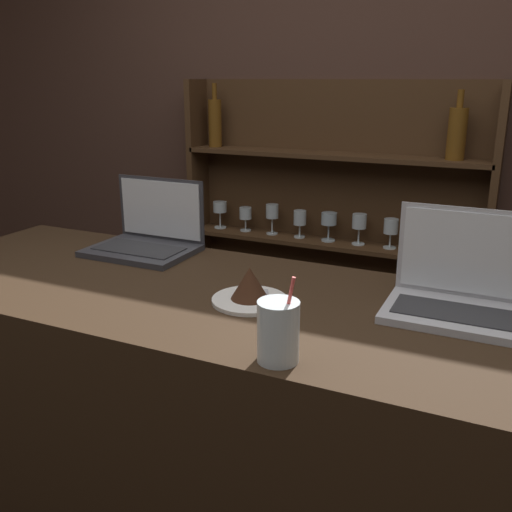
# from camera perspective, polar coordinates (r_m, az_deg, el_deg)

# --- Properties ---
(bar_counter) EXTENTS (1.92, 0.67, 1.10)m
(bar_counter) POSITION_cam_1_polar(r_m,az_deg,el_deg) (1.73, -2.77, -21.07)
(bar_counter) COLOR black
(bar_counter) RESTS_ON ground_plane
(back_wall) EXTENTS (7.00, 0.06, 2.70)m
(back_wall) POSITION_cam_1_polar(r_m,az_deg,el_deg) (2.66, 11.18, 11.17)
(back_wall) COLOR #4C3328
(back_wall) RESTS_ON ground_plane
(back_shelf) EXTENTS (1.40, 0.18, 1.62)m
(back_shelf) POSITION_cam_1_polar(r_m,az_deg,el_deg) (2.72, 7.48, 0.70)
(back_shelf) COLOR #472D19
(back_shelf) RESTS_ON ground_plane
(laptop_near) EXTENTS (0.32, 0.24, 0.22)m
(laptop_near) POSITION_cam_1_polar(r_m,az_deg,el_deg) (1.83, -10.76, 1.95)
(laptop_near) COLOR #333338
(laptop_near) RESTS_ON bar_counter
(laptop_far) EXTENTS (0.30, 0.22, 0.24)m
(laptop_far) POSITION_cam_1_polar(r_m,az_deg,el_deg) (1.40, 19.42, -3.27)
(laptop_far) COLOR #ADADB2
(laptop_far) RESTS_ON bar_counter
(cake_plate) EXTENTS (0.19, 0.19, 0.09)m
(cake_plate) POSITION_cam_1_polar(r_m,az_deg,el_deg) (1.38, -0.62, -3.32)
(cake_plate) COLOR silver
(cake_plate) RESTS_ON bar_counter
(water_glass) EXTENTS (0.08, 0.08, 0.18)m
(water_glass) POSITION_cam_1_polar(r_m,az_deg,el_deg) (1.10, 2.24, -7.55)
(water_glass) COLOR silver
(water_glass) RESTS_ON bar_counter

